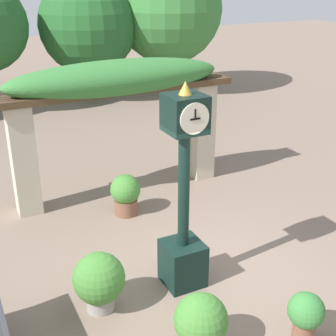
# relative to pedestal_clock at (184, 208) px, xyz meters

# --- Properties ---
(ground_plane) EXTENTS (60.00, 60.00, 0.00)m
(ground_plane) POSITION_rel_pedestal_clock_xyz_m (0.31, -0.06, -1.29)
(ground_plane) COLOR #7F6B5B
(pedestal_clock) EXTENTS (0.58, 0.58, 3.11)m
(pedestal_clock) POSITION_rel_pedestal_clock_xyz_m (0.00, 0.00, 0.00)
(pedestal_clock) COLOR black
(pedestal_clock) RESTS_ON ground
(pergola) EXTENTS (4.94, 1.05, 2.82)m
(pergola) POSITION_rel_pedestal_clock_xyz_m (0.31, 3.35, 0.89)
(pergola) COLOR #BCB299
(pergola) RESTS_ON ground
(potted_plant_near_left) EXTENTS (0.48, 0.48, 0.68)m
(potted_plant_near_left) POSITION_rel_pedestal_clock_xyz_m (0.85, -1.74, -0.90)
(potted_plant_near_left) COLOR brown
(potted_plant_near_left) RESTS_ON ground
(potted_plant_near_right) EXTENTS (0.73, 0.73, 0.87)m
(potted_plant_near_right) POSITION_rel_pedestal_clock_xyz_m (-1.32, -0.02, -0.81)
(potted_plant_near_right) COLOR gray
(potted_plant_near_right) RESTS_ON ground
(potted_plant_far_left) EXTENTS (0.67, 0.67, 0.83)m
(potted_plant_far_left) POSITION_rel_pedestal_clock_xyz_m (-0.47, -1.35, -0.83)
(potted_plant_far_left) COLOR brown
(potted_plant_far_left) RESTS_ON ground
(potted_plant_far_right) EXTENTS (0.58, 0.58, 0.81)m
(potted_plant_far_right) POSITION_rel_pedestal_clock_xyz_m (0.04, 2.42, -0.85)
(potted_plant_far_right) COLOR brown
(potted_plant_far_right) RESTS_ON ground
(tree_line) EXTENTS (13.55, 4.66, 5.04)m
(tree_line) POSITION_rel_pedestal_clock_xyz_m (0.35, 11.26, 1.58)
(tree_line) COLOR brown
(tree_line) RESTS_ON ground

